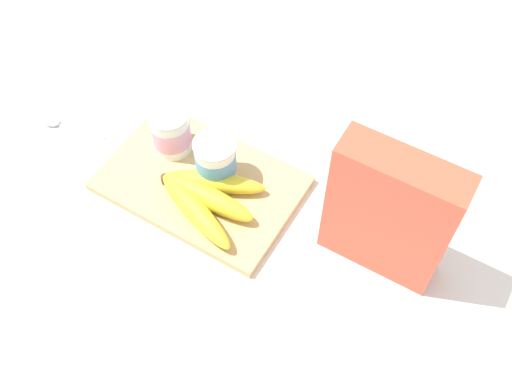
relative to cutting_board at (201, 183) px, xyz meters
name	(u,v)px	position (x,y,z in m)	size (l,w,h in m)	color
ground_plane	(201,186)	(0.00, 0.00, -0.01)	(2.40, 2.40, 0.00)	silver
cutting_board	(201,183)	(0.00, 0.00, 0.00)	(0.34, 0.23, 0.02)	tan
cereal_box	(389,214)	(0.33, 0.03, 0.12)	(0.19, 0.06, 0.26)	#D85138
yogurt_cup_front	(171,131)	(-0.09, 0.04, 0.05)	(0.07, 0.07, 0.09)	white
yogurt_cup_back	(216,160)	(0.02, 0.02, 0.05)	(0.07, 0.07, 0.09)	white
banana_bunch	(205,198)	(0.04, -0.04, 0.03)	(0.19, 0.16, 0.04)	yellow
spoon	(64,125)	(-0.30, -0.02, 0.00)	(0.13, 0.04, 0.01)	silver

